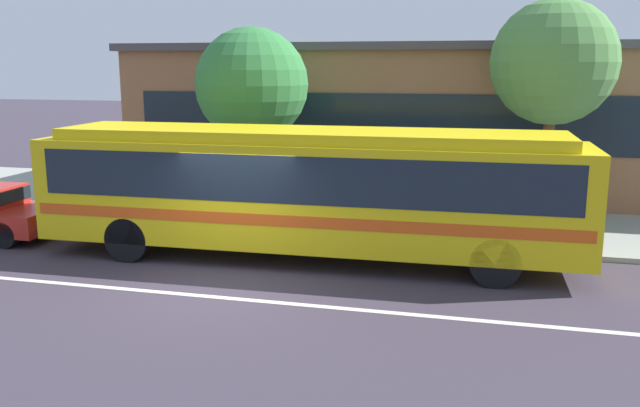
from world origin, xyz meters
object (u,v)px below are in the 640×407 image
Objects in this scene: bus_stop_sign at (452,175)px; street_tree_mid_block at (554,63)px; pedestrian_waiting_near_sign at (353,185)px; street_tree_near_stop at (252,85)px; transit_bus at (308,185)px; pedestrian_walking_along_curb at (426,195)px.

street_tree_mid_block reaches higher than bus_stop_sign.
street_tree_near_stop is (-2.95, 0.31, 2.64)m from pedestrian_waiting_near_sign.
street_tree_near_stop is 8.05m from street_tree_mid_block.
transit_bus is 3.69m from bus_stop_sign.
pedestrian_walking_along_curb reaches higher than pedestrian_waiting_near_sign.
street_tree_near_stop reaches higher than pedestrian_walking_along_curb.
street_tree_mid_block is (2.34, 2.34, 2.65)m from bus_stop_sign.
transit_bus is at bearing -135.75° from pedestrian_walking_along_curb.
pedestrian_walking_along_curb is 0.29× the size of street_tree_mid_block.
street_tree_mid_block is (5.35, 4.48, 2.64)m from transit_bus.
street_tree_near_stop reaches higher than transit_bus.
bus_stop_sign is 0.47× the size of street_tree_near_stop.
transit_bus is 4.94× the size of bus_stop_sign.
pedestrian_waiting_near_sign is 0.28× the size of street_tree_mid_block.
transit_bus is 3.61m from pedestrian_waiting_near_sign.
pedestrian_waiting_near_sign is at bearing 149.45° from pedestrian_walking_along_curb.
street_tree_near_stop is (-2.65, 3.86, 2.03)m from transit_bus.
transit_bus is 7.46m from street_tree_mid_block.
street_tree_mid_block is at bearing 36.08° from pedestrian_walking_along_curb.
street_tree_mid_block reaches higher than pedestrian_waiting_near_sign.
pedestrian_waiting_near_sign is 3.98m from street_tree_near_stop.
transit_bus is 2.31× the size of street_tree_near_stop.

